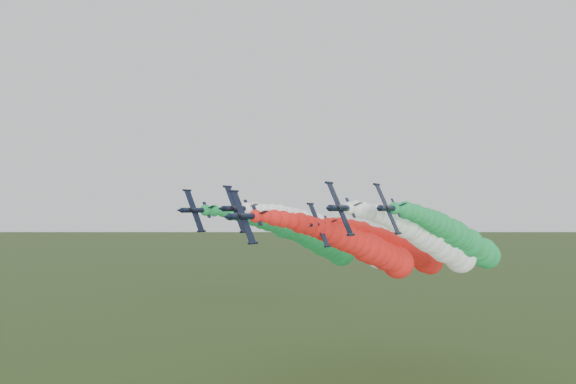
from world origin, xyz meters
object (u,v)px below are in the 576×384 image
(jet_inner_left, at_px, (351,241))
(jet_outer_left, at_px, (314,240))
(jet_outer_right, at_px, (462,240))
(jet_lead, at_px, (366,248))
(jet_trail, at_px, (406,250))
(jet_inner_right, at_px, (435,242))

(jet_inner_left, bearing_deg, jet_outer_left, 156.83)
(jet_outer_left, relative_size, jet_outer_right, 1.01)
(jet_lead, relative_size, jet_inner_left, 1.00)
(jet_outer_right, height_order, jet_trail, jet_outer_right)
(jet_inner_left, relative_size, jet_inner_right, 1.00)
(jet_outer_right, bearing_deg, jet_trail, 149.85)
(jet_inner_left, distance_m, jet_trail, 16.34)
(jet_inner_right, bearing_deg, jet_outer_left, 164.79)
(jet_inner_left, relative_size, jet_trail, 1.01)
(jet_inner_right, xyz_separation_m, jet_outer_left, (-34.60, 9.40, -0.85))
(jet_lead, distance_m, jet_outer_left, 26.94)
(jet_trail, bearing_deg, jet_inner_right, -54.80)
(jet_inner_left, relative_size, jet_outer_left, 1.00)
(jet_outer_left, xyz_separation_m, jet_outer_right, (39.02, -2.16, 1.26))
(jet_lead, height_order, jet_outer_left, jet_outer_left)
(jet_trail, bearing_deg, jet_inner_left, -126.90)
(jet_lead, relative_size, jet_outer_left, 1.00)
(jet_lead, distance_m, jet_inner_right, 15.25)
(jet_inner_left, distance_m, jet_outer_right, 26.06)
(jet_outer_right, bearing_deg, jet_lead, -140.94)
(jet_inner_left, relative_size, jet_outer_right, 1.01)
(jet_trail, bearing_deg, jet_lead, -93.98)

